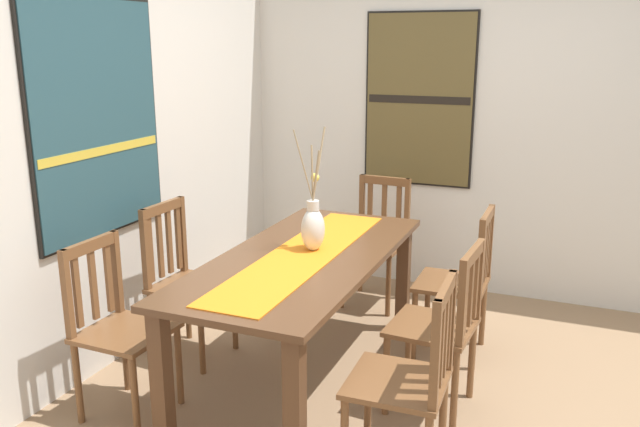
{
  "coord_description": "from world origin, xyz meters",
  "views": [
    {
      "loc": [
        -3.11,
        -0.75,
        1.9
      ],
      "look_at": [
        0.16,
        0.59,
        0.96
      ],
      "focal_mm": 36.64,
      "sensor_mm": 36.0,
      "label": 1
    }
  ],
  "objects_px": {
    "chair_4": "(462,279)",
    "centerpiece_vase": "(313,226)",
    "chair_1": "(117,326)",
    "chair_3": "(411,378)",
    "chair_2": "(442,325)",
    "painting_on_back_wall": "(97,119)",
    "painting_on_side_wall": "(419,100)",
    "chair_5": "(377,239)",
    "chair_0": "(184,278)",
    "dining_table": "(304,274)"
  },
  "relations": [
    {
      "from": "chair_4",
      "to": "centerpiece_vase",
      "type": "bearing_deg",
      "value": 127.67
    },
    {
      "from": "chair_1",
      "to": "chair_3",
      "type": "distance_m",
      "value": 1.53
    },
    {
      "from": "chair_2",
      "to": "chair_3",
      "type": "xyz_separation_m",
      "value": [
        -0.62,
        0.0,
        0.01
      ]
    },
    {
      "from": "painting_on_back_wall",
      "to": "painting_on_side_wall",
      "type": "distance_m",
      "value": 2.4
    },
    {
      "from": "chair_2",
      "to": "chair_5",
      "type": "distance_m",
      "value": 1.51
    },
    {
      "from": "chair_0",
      "to": "chair_1",
      "type": "xyz_separation_m",
      "value": [
        -0.69,
        -0.06,
        -0.01
      ]
    },
    {
      "from": "chair_0",
      "to": "dining_table",
      "type": "bearing_deg",
      "value": -91.78
    },
    {
      "from": "chair_2",
      "to": "painting_on_side_wall",
      "type": "relative_size",
      "value": 0.7
    },
    {
      "from": "dining_table",
      "to": "chair_5",
      "type": "relative_size",
      "value": 2.05
    },
    {
      "from": "chair_1",
      "to": "chair_4",
      "type": "relative_size",
      "value": 1.0
    },
    {
      "from": "chair_3",
      "to": "chair_4",
      "type": "bearing_deg",
      "value": 0.83
    },
    {
      "from": "chair_0",
      "to": "painting_on_side_wall",
      "type": "bearing_deg",
      "value": -29.46
    },
    {
      "from": "chair_2",
      "to": "painting_on_side_wall",
      "type": "bearing_deg",
      "value": 18.7
    },
    {
      "from": "chair_4",
      "to": "painting_on_back_wall",
      "type": "xyz_separation_m",
      "value": [
        -0.88,
        1.92,
        0.98
      ]
    },
    {
      "from": "centerpiece_vase",
      "to": "chair_5",
      "type": "distance_m",
      "value": 1.27
    },
    {
      "from": "painting_on_side_wall",
      "to": "chair_3",
      "type": "bearing_deg",
      "value": -165.99
    },
    {
      "from": "chair_0",
      "to": "chair_5",
      "type": "bearing_deg",
      "value": -33.27
    },
    {
      "from": "centerpiece_vase",
      "to": "chair_3",
      "type": "height_order",
      "value": "centerpiece_vase"
    },
    {
      "from": "painting_on_side_wall",
      "to": "painting_on_back_wall",
      "type": "bearing_deg",
      "value": 146.13
    },
    {
      "from": "chair_3",
      "to": "chair_4",
      "type": "relative_size",
      "value": 1.01
    },
    {
      "from": "centerpiece_vase",
      "to": "painting_on_back_wall",
      "type": "distance_m",
      "value": 1.35
    },
    {
      "from": "chair_0",
      "to": "chair_2",
      "type": "relative_size",
      "value": 1.05
    },
    {
      "from": "chair_2",
      "to": "painting_on_back_wall",
      "type": "bearing_deg",
      "value": 96.17
    },
    {
      "from": "chair_4",
      "to": "painting_on_side_wall",
      "type": "bearing_deg",
      "value": 27.54
    },
    {
      "from": "painting_on_back_wall",
      "to": "chair_2",
      "type": "bearing_deg",
      "value": -83.83
    },
    {
      "from": "chair_2",
      "to": "painting_on_side_wall",
      "type": "height_order",
      "value": "painting_on_side_wall"
    },
    {
      "from": "chair_1",
      "to": "chair_2",
      "type": "bearing_deg",
      "value": -66.83
    },
    {
      "from": "chair_0",
      "to": "centerpiece_vase",
      "type": "bearing_deg",
      "value": -85.34
    },
    {
      "from": "painting_on_back_wall",
      "to": "chair_5",
      "type": "bearing_deg",
      "value": -38.02
    },
    {
      "from": "centerpiece_vase",
      "to": "chair_4",
      "type": "relative_size",
      "value": 0.73
    },
    {
      "from": "dining_table",
      "to": "chair_0",
      "type": "bearing_deg",
      "value": 88.22
    },
    {
      "from": "dining_table",
      "to": "chair_0",
      "type": "xyz_separation_m",
      "value": [
        0.03,
        0.81,
        -0.15
      ]
    },
    {
      "from": "chair_1",
      "to": "chair_5",
      "type": "distance_m",
      "value": 2.11
    },
    {
      "from": "centerpiece_vase",
      "to": "chair_4",
      "type": "height_order",
      "value": "centerpiece_vase"
    },
    {
      "from": "centerpiece_vase",
      "to": "chair_3",
      "type": "relative_size",
      "value": 0.73
    },
    {
      "from": "chair_1",
      "to": "painting_on_side_wall",
      "type": "distance_m",
      "value": 2.8
    },
    {
      "from": "dining_table",
      "to": "chair_2",
      "type": "relative_size",
      "value": 2.09
    },
    {
      "from": "chair_4",
      "to": "chair_5",
      "type": "xyz_separation_m",
      "value": [
        0.63,
        0.74,
        -0.01
      ]
    },
    {
      "from": "chair_2",
      "to": "chair_4",
      "type": "height_order",
      "value": "chair_4"
    },
    {
      "from": "chair_5",
      "to": "painting_on_back_wall",
      "type": "distance_m",
      "value": 2.16
    },
    {
      "from": "chair_1",
      "to": "chair_5",
      "type": "relative_size",
      "value": 1.0
    },
    {
      "from": "chair_1",
      "to": "dining_table",
      "type": "bearing_deg",
      "value": -48.64
    },
    {
      "from": "centerpiece_vase",
      "to": "painting_on_back_wall",
      "type": "relative_size",
      "value": 0.51
    },
    {
      "from": "chair_3",
      "to": "painting_on_back_wall",
      "type": "relative_size",
      "value": 0.71
    },
    {
      "from": "dining_table",
      "to": "chair_5",
      "type": "xyz_separation_m",
      "value": [
        1.3,
        -0.02,
        -0.16
      ]
    },
    {
      "from": "chair_0",
      "to": "painting_on_back_wall",
      "type": "height_order",
      "value": "painting_on_back_wall"
    },
    {
      "from": "centerpiece_vase",
      "to": "chair_2",
      "type": "distance_m",
      "value": 0.88
    },
    {
      "from": "chair_2",
      "to": "chair_4",
      "type": "xyz_separation_m",
      "value": [
        0.67,
        0.02,
        0.02
      ]
    },
    {
      "from": "dining_table",
      "to": "painting_on_side_wall",
      "type": "distance_m",
      "value": 1.97
    },
    {
      "from": "chair_2",
      "to": "chair_0",
      "type": "bearing_deg",
      "value": 88.91
    }
  ]
}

